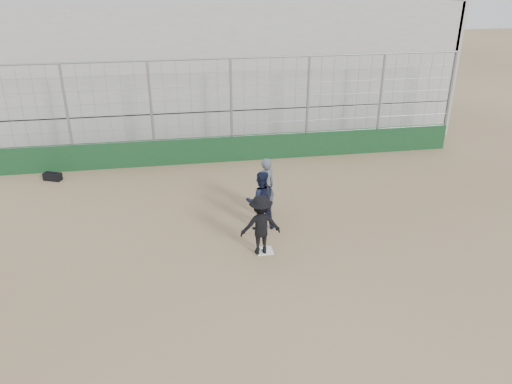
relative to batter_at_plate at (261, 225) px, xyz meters
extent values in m
plane|color=brown|center=(0.12, 0.04, -0.85)|extent=(90.00, 90.00, 0.00)
cube|color=white|center=(0.12, 0.04, -0.83)|extent=(0.44, 0.44, 0.02)
cube|color=#103419|center=(0.12, 7.04, -0.35)|extent=(18.00, 0.25, 1.00)
cylinder|color=gray|center=(0.12, 7.04, 1.15)|extent=(0.10, 0.10, 4.00)
cylinder|color=gray|center=(9.12, 7.04, 1.15)|extent=(0.10, 0.10, 4.00)
cylinder|color=gray|center=(0.12, 7.04, 3.15)|extent=(18.00, 0.07, 0.07)
cube|color=#949494|center=(0.12, 11.99, -0.05)|extent=(20.00, 6.70, 1.60)
cube|color=#949494|center=(0.12, 11.99, 2.85)|extent=(20.00, 6.70, 4.20)
cube|color=#949494|center=(10.12, 11.99, 2.05)|extent=(0.25, 6.70, 6.10)
imported|color=black|center=(0.00, 0.00, 0.00)|extent=(1.11, 0.66, 1.69)
cylinder|color=black|center=(0.25, 0.15, 0.65)|extent=(0.07, 0.57, 0.71)
imported|color=black|center=(0.24, 1.32, -0.25)|extent=(0.94, 0.76, 1.19)
sphere|color=maroon|center=(0.24, 1.32, 0.24)|extent=(0.28, 0.28, 0.28)
imported|color=#474F5A|center=(0.53, 2.17, 0.00)|extent=(0.81, 0.69, 1.70)
cube|color=black|center=(-6.56, 6.15, -0.71)|extent=(0.70, 0.51, 0.27)
cylinder|color=black|center=(-6.56, 6.15, -0.55)|extent=(0.40, 0.20, 0.04)
camera|label=1|loc=(-2.09, -11.47, 6.35)|focal=35.00mm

